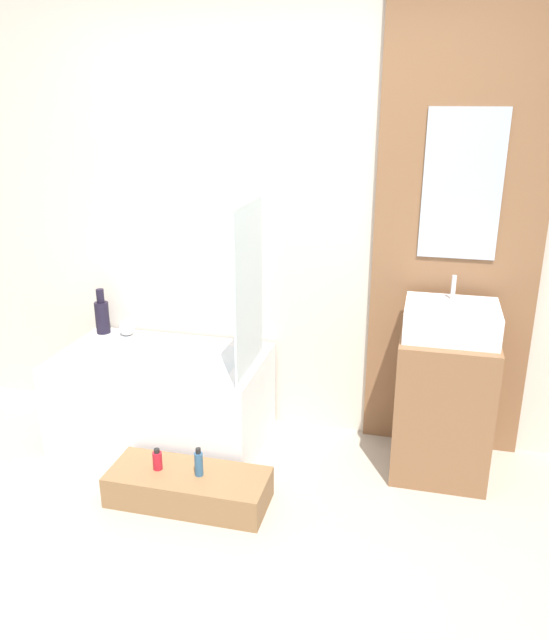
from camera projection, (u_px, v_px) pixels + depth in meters
ground_plane at (192, 597)px, 2.58m from camera, size 12.00×12.00×0.00m
wall_tiled_back at (282, 218)px, 3.59m from camera, size 4.20×0.06×2.60m
wall_wood_accent at (458, 226)px, 3.32m from camera, size 0.89×0.04×2.60m
bathtub at (163, 397)px, 3.70m from camera, size 1.20×0.72×0.54m
glass_shower_screen at (249, 291)px, 3.25m from camera, size 0.01×0.49×0.92m
wooden_step_bench at (189, 487)px, 3.18m from camera, size 0.81×0.33×0.17m
vanity_cabinet at (443, 403)px, 3.37m from camera, size 0.50×0.52×0.79m
sink at (451, 320)px, 3.21m from camera, size 0.47×0.40×0.29m
vase_tall_dark at (102, 315)px, 3.93m from camera, size 0.09×0.09×0.29m
vase_round_light at (127, 328)px, 3.91m from camera, size 0.10×0.10×0.10m
bottle_soap_primary at (157, 460)px, 3.17m from camera, size 0.05×0.05×0.12m
bottle_soap_secondary at (199, 463)px, 3.11m from camera, size 0.04×0.04×0.15m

